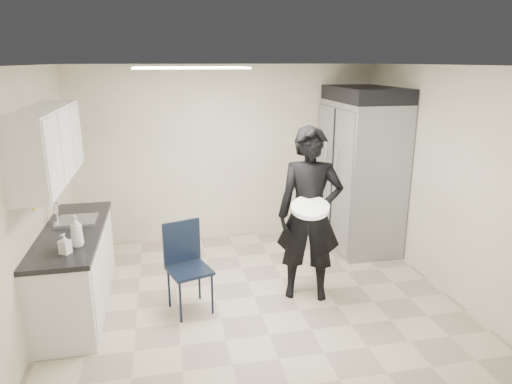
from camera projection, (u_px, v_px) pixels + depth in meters
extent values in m
plane|color=#B6AB8F|center=(254.00, 297.00, 5.30)|extent=(4.50, 4.50, 0.00)
plane|color=white|center=(253.00, 65.00, 4.58)|extent=(4.50, 4.50, 0.00)
plane|color=beige|center=(227.00, 154.00, 6.82)|extent=(4.50, 0.00, 4.50)
plane|color=beige|center=(31.00, 202.00, 4.50)|extent=(0.00, 4.00, 4.00)
plane|color=beige|center=(440.00, 179.00, 5.38)|extent=(0.00, 4.00, 4.00)
cube|color=white|center=(191.00, 68.00, 4.85)|extent=(1.20, 0.60, 0.02)
cube|color=silver|center=(76.00, 271.00, 4.99)|extent=(0.60, 1.90, 0.86)
cube|color=black|center=(71.00, 232.00, 4.87)|extent=(0.64, 1.95, 0.05)
cube|color=gray|center=(77.00, 225.00, 5.11)|extent=(0.42, 0.40, 0.14)
cylinder|color=silver|center=(57.00, 214.00, 5.03)|extent=(0.02, 0.02, 0.24)
cube|color=silver|center=(48.00, 145.00, 4.58)|extent=(0.35, 1.80, 0.75)
cube|color=black|center=(65.00, 146.00, 5.71)|extent=(0.22, 0.30, 0.35)
cube|color=yellow|center=(35.00, 207.00, 4.62)|extent=(0.00, 0.12, 0.07)
cube|color=yellow|center=(40.00, 205.00, 4.82)|extent=(0.00, 0.12, 0.07)
cube|color=gray|center=(360.00, 176.00, 6.57)|extent=(0.80, 1.35, 2.10)
cube|color=black|center=(366.00, 94.00, 6.25)|extent=(0.80, 1.35, 0.20)
cube|color=black|center=(189.00, 270.00, 4.89)|extent=(0.53, 0.53, 0.95)
imported|color=black|center=(310.00, 215.00, 5.08)|extent=(0.84, 0.68, 1.98)
cylinder|color=white|center=(310.00, 208.00, 4.80)|extent=(0.51, 0.51, 0.05)
imported|color=silver|center=(76.00, 231.00, 4.39)|extent=(0.16, 0.16, 0.31)
imported|color=#A9ABB6|center=(65.00, 244.00, 4.23)|extent=(0.12, 0.12, 0.20)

